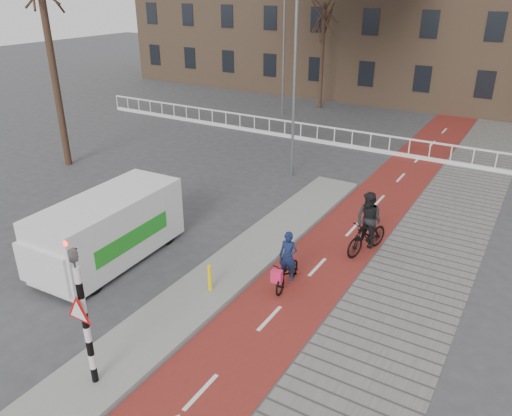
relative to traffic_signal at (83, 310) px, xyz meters
The scene contains 14 objects.
ground 2.90m from the traffic_signal, 73.47° to the left, with size 120.00×120.00×0.00m, color #38383A.
bike_lane 12.36m from the traffic_signal, 80.09° to the left, with size 2.50×60.00×0.01m, color maroon.
sidewalk 13.13m from the traffic_signal, 67.82° to the left, with size 3.00×60.00×0.01m, color slate.
curb_island 6.32m from the traffic_signal, 90.95° to the left, with size 1.80×16.00×0.12m, color gray.
traffic_signal is the anchor object (origin of this frame).
bollard 4.43m from the traffic_signal, 88.79° to the left, with size 0.12×0.12×0.78m, color yellow.
cyclist_near 6.06m from the traffic_signal, 72.47° to the left, with size 0.72×1.66×1.71m.
cyclist_far 9.29m from the traffic_signal, 70.68° to the left, with size 1.12×2.01×2.07m.
van 5.59m from the traffic_signal, 131.60° to the left, with size 2.16×4.98×2.11m.
railing 19.60m from the traffic_signal, 103.02° to the left, with size 28.00×0.10×0.99m.
tree_left 15.79m from the traffic_signal, 141.83° to the left, with size 0.32×0.32×9.65m, color black.
tree_mid 27.58m from the traffic_signal, 104.13° to the left, with size 0.25×0.25×6.80m, color black.
streetlight_near 14.20m from the traffic_signal, 99.36° to the left, with size 0.12×0.12×8.92m, color slate.
streetlight_left 25.08m from the traffic_signal, 108.77° to the left, with size 0.12×0.12×8.25m, color slate.
Camera 1 is at (6.69, -7.35, 8.05)m, focal length 35.00 mm.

